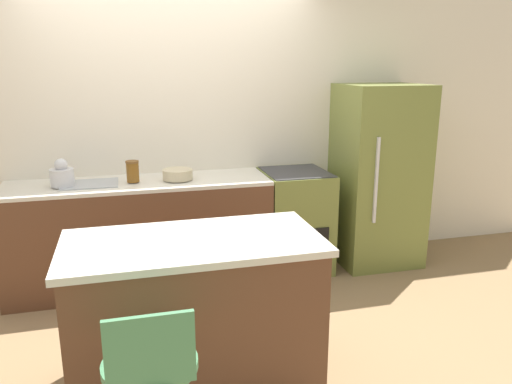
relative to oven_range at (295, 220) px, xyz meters
name	(u,v)px	position (x,y,z in m)	size (l,w,h in m)	color
ground_plane	(186,295)	(-1.06, -0.33, -0.46)	(14.00, 14.00, 0.00)	#8E704C
wall_back	(172,128)	(-1.06, 0.34, 0.84)	(8.00, 0.06, 2.60)	silver
back_counter	(141,234)	(-1.38, 0.00, 0.00)	(2.16, 0.61, 0.92)	brown
kitchen_island	(195,313)	(-1.13, -1.50, 0.00)	(1.44, 0.73, 0.91)	brown
oven_range	(295,220)	(0.00, 0.00, 0.00)	(0.58, 0.63, 0.92)	olive
refrigerator	(378,176)	(0.80, -0.02, 0.38)	(0.74, 0.68, 1.68)	olive
kettle	(62,175)	(-1.96, -0.03, 0.55)	(0.18, 0.18, 0.22)	silver
mixing_bowl	(178,174)	(-1.05, -0.03, 0.50)	(0.25, 0.25, 0.08)	#C1B28E
canister_jar	(133,171)	(-1.42, -0.03, 0.55)	(0.11, 0.11, 0.17)	brown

